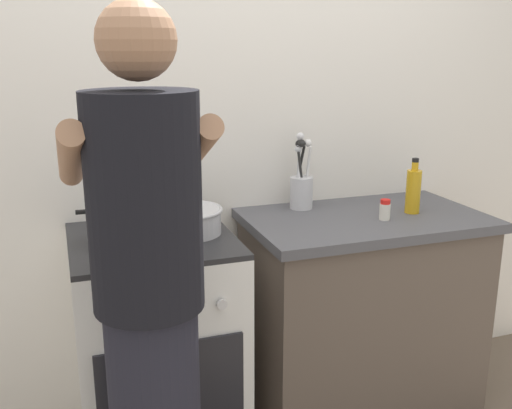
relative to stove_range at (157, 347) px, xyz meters
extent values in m
cube|color=silver|center=(0.55, 0.35, 0.80)|extent=(3.20, 0.10, 2.50)
cube|color=brown|center=(0.90, 0.00, -0.02)|extent=(0.96, 0.56, 0.86)
cube|color=#4C4C51|center=(0.90, 0.00, 0.43)|extent=(1.00, 0.60, 0.04)
cube|color=white|center=(0.00, 0.00, -0.01)|extent=(0.60, 0.60, 0.88)
cube|color=#232326|center=(0.00, 0.00, 0.44)|extent=(0.60, 0.60, 0.02)
cube|color=black|center=(0.00, -0.30, -0.03)|extent=(0.51, 0.01, 0.40)
cylinder|color=silver|center=(-0.18, -0.31, 0.29)|extent=(0.04, 0.01, 0.04)
cylinder|color=silver|center=(0.00, -0.31, 0.29)|extent=(0.04, 0.01, 0.04)
cylinder|color=silver|center=(0.18, -0.31, 0.29)|extent=(0.04, 0.01, 0.04)
cylinder|color=#B2B2B7|center=(-0.14, -0.02, 0.52)|extent=(0.18, 0.18, 0.13)
cube|color=black|center=(-0.25, -0.02, 0.58)|extent=(0.04, 0.02, 0.01)
cube|color=black|center=(-0.03, -0.02, 0.58)|extent=(0.04, 0.02, 0.01)
cylinder|color=#B7B7BC|center=(0.14, 0.01, 0.50)|extent=(0.25, 0.25, 0.10)
torus|color=#B7B7BC|center=(0.14, 0.01, 0.54)|extent=(0.27, 0.27, 0.01)
cylinder|color=silver|center=(0.69, 0.20, 0.52)|extent=(0.10, 0.10, 0.14)
cylinder|color=black|center=(0.68, 0.22, 0.60)|extent=(0.07, 0.03, 0.25)
sphere|color=black|center=(0.68, 0.22, 0.73)|extent=(0.03, 0.03, 0.03)
cylinder|color=silver|center=(0.71, 0.20, 0.60)|extent=(0.01, 0.06, 0.26)
sphere|color=silver|center=(0.71, 0.20, 0.74)|extent=(0.03, 0.03, 0.03)
cylinder|color=black|center=(0.68, 0.19, 0.60)|extent=(0.04, 0.04, 0.26)
sphere|color=black|center=(0.68, 0.19, 0.74)|extent=(0.03, 0.03, 0.03)
cylinder|color=silver|center=(0.68, 0.20, 0.61)|extent=(0.02, 0.07, 0.30)
sphere|color=silver|center=(0.68, 0.20, 0.77)|extent=(0.03, 0.03, 0.03)
cylinder|color=#B7BABF|center=(0.68, 0.21, 0.59)|extent=(0.04, 0.04, 0.23)
sphere|color=#B7BABF|center=(0.68, 0.21, 0.71)|extent=(0.03, 0.03, 0.03)
cylinder|color=silver|center=(0.94, -0.08, 0.48)|extent=(0.04, 0.04, 0.07)
cylinder|color=red|center=(0.94, -0.08, 0.53)|extent=(0.04, 0.04, 0.02)
cylinder|color=gold|center=(1.11, -0.02, 0.54)|extent=(0.06, 0.06, 0.18)
cylinder|color=gold|center=(1.11, -0.02, 0.65)|extent=(0.03, 0.03, 0.04)
cylinder|color=black|center=(1.11, -0.02, 0.68)|extent=(0.03, 0.03, 0.02)
cylinder|color=black|center=(-0.10, -0.58, 0.74)|extent=(0.30, 0.30, 0.58)
sphere|color=#A07254|center=(-0.10, -0.58, 1.15)|extent=(0.20, 0.20, 0.20)
cylinder|color=#A07254|center=(-0.27, -0.44, 0.85)|extent=(0.07, 0.41, 0.24)
cylinder|color=#A07254|center=(0.07, -0.44, 0.85)|extent=(0.07, 0.41, 0.24)
camera|label=1|loc=(-0.30, -2.05, 1.13)|focal=40.61mm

